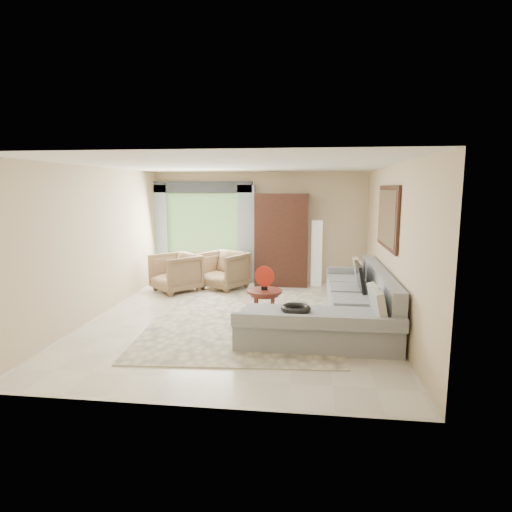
# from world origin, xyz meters

# --- Properties ---
(ground) EXTENTS (6.00, 6.00, 0.00)m
(ground) POSITION_xyz_m (0.00, 0.00, 0.00)
(ground) COLOR silver
(ground) RESTS_ON ground
(area_rug) EXTENTS (3.27, 4.20, 0.02)m
(area_rug) POSITION_xyz_m (0.07, -0.04, 0.01)
(area_rug) COLOR beige
(area_rug) RESTS_ON ground
(sectional_sofa) EXTENTS (2.30, 3.46, 0.90)m
(sectional_sofa) POSITION_xyz_m (1.78, -0.18, 0.28)
(sectional_sofa) COLOR gray
(sectional_sofa) RESTS_ON ground
(tv_screen) EXTENTS (0.14, 0.74, 0.48)m
(tv_screen) POSITION_xyz_m (2.05, 0.33, 0.72)
(tv_screen) COLOR black
(tv_screen) RESTS_ON sectional_sofa
(garden_hose) EXTENTS (0.43, 0.43, 0.09)m
(garden_hose) POSITION_xyz_m (1.00, -1.11, 0.55)
(garden_hose) COLOR black
(garden_hose) RESTS_ON sectional_sofa
(coffee_table) EXTENTS (0.58, 0.58, 0.58)m
(coffee_table) POSITION_xyz_m (0.46, -0.23, 0.31)
(coffee_table) COLOR #4C1914
(coffee_table) RESTS_ON ground
(red_disc) EXTENTS (0.33, 0.13, 0.34)m
(red_disc) POSITION_xyz_m (0.46, -0.23, 0.81)
(red_disc) COLOR #AD1F11
(red_disc) RESTS_ON coffee_table
(armchair_left) EXTENTS (1.26, 1.26, 0.82)m
(armchair_left) POSITION_xyz_m (-1.69, 1.80, 0.41)
(armchair_left) COLOR #92724F
(armchair_left) RESTS_ON ground
(armchair_right) EXTENTS (1.22, 1.23, 0.83)m
(armchair_right) POSITION_xyz_m (-0.70, 2.17, 0.41)
(armchair_right) COLOR #8F764E
(armchair_right) RESTS_ON ground
(potted_plant) EXTENTS (0.64, 0.60, 0.57)m
(potted_plant) POSITION_xyz_m (-2.00, 2.25, 0.28)
(potted_plant) COLOR #999999
(potted_plant) RESTS_ON ground
(armoire) EXTENTS (1.20, 0.55, 2.10)m
(armoire) POSITION_xyz_m (0.55, 2.72, 1.05)
(armoire) COLOR black
(armoire) RESTS_ON ground
(floor_lamp) EXTENTS (0.24, 0.24, 1.50)m
(floor_lamp) POSITION_xyz_m (1.35, 2.78, 0.75)
(floor_lamp) COLOR silver
(floor_lamp) RESTS_ON ground
(window) EXTENTS (1.80, 0.04, 1.40)m
(window) POSITION_xyz_m (-1.35, 2.97, 1.40)
(window) COLOR #669E59
(window) RESTS_ON wall_back
(curtain_left) EXTENTS (0.40, 0.08, 2.30)m
(curtain_left) POSITION_xyz_m (-2.40, 2.88, 1.15)
(curtain_left) COLOR #9EB7CC
(curtain_left) RESTS_ON ground
(curtain_right) EXTENTS (0.40, 0.08, 2.30)m
(curtain_right) POSITION_xyz_m (-0.30, 2.88, 1.15)
(curtain_right) COLOR #9EB7CC
(curtain_right) RESTS_ON ground
(valance) EXTENTS (2.40, 0.12, 0.26)m
(valance) POSITION_xyz_m (-1.35, 2.90, 2.25)
(valance) COLOR #1E232D
(valance) RESTS_ON wall_back
(wall_mirror) EXTENTS (0.05, 1.70, 1.05)m
(wall_mirror) POSITION_xyz_m (2.46, 0.35, 1.75)
(wall_mirror) COLOR black
(wall_mirror) RESTS_ON wall_right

